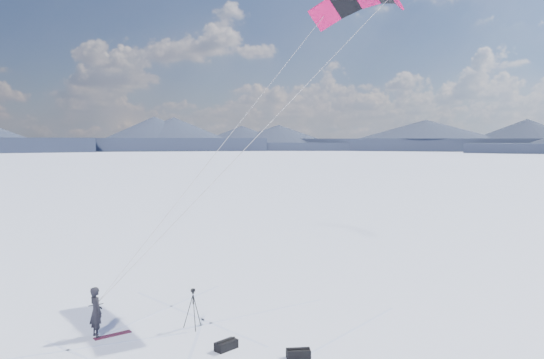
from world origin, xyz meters
name	(u,v)px	position (x,y,z in m)	size (l,w,h in m)	color
ground	(158,345)	(0.00, 0.00, 0.00)	(1800.00, 1800.00, 0.00)	white
horizon_hills	(156,230)	(0.00, 0.00, 4.10)	(704.84, 706.81, 9.61)	#191E32
snow_tracks	(167,343)	(0.33, 0.01, 0.00)	(17.62, 10.25, 0.01)	#AFBCE4
snowkiter	(97,337)	(-2.05, 1.49, 0.00)	(0.68, 0.45, 1.87)	black
snowboard	(113,335)	(-1.49, 1.43, 0.02)	(1.39, 0.26, 0.04)	maroon
tripod	(193,303)	(1.49, 1.21, 1.00)	(0.72, 0.64, 1.55)	black
gear_bag_a	(226,345)	(2.19, -1.21, 0.16)	(0.90, 0.71, 0.36)	black
gear_bag_b	(298,353)	(4.29, -2.68, 0.16)	(0.86, 0.55, 0.36)	black
power_kite	(359,2)	(10.41, 4.89, 13.90)	(13.81, 6.28, 13.63)	#CA0B4D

